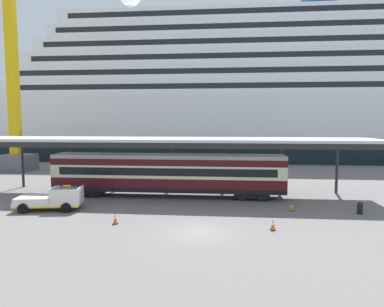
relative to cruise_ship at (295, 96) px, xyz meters
The scene contains 10 objects.
ground_plane 54.92m from the cruise_ship, 107.83° to the right, with size 400.00×400.00×0.00m, color slate.
cruise_ship is the anchor object (origin of this frame).
platform_canopy 45.59m from the cruise_ship, 116.55° to the right, with size 39.20×6.48×5.64m.
train_carriage 46.57m from the cruise_ship, 116.29° to the right, with size 22.10×2.81×4.11m.
service_truck 55.70m from the cruise_ship, 121.55° to the right, with size 5.45×2.87×2.02m.
traffic_cone_near 47.51m from the cruise_ship, 101.62° to the right, with size 0.36×0.36×0.66m.
traffic_cone_mid 52.84m from the cruise_ship, 102.90° to the right, with size 0.36×0.36×0.72m.
traffic_cone_far 55.90m from the cruise_ship, 114.23° to the right, with size 0.36×0.36×0.78m.
dockside_crane 52.25m from the cruise_ship, 150.54° to the right, with size 9.93×4.40×61.93m.
quay_bollard 47.20m from the cruise_ship, 95.16° to the right, with size 0.48×0.48×0.96m.
Camera 1 is at (1.54, -21.47, 7.17)m, focal length 31.47 mm.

